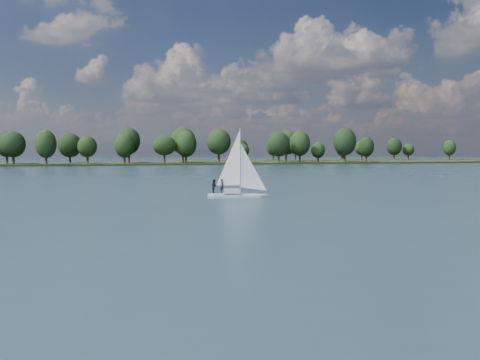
# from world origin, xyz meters

# --- Properties ---
(ground) EXTENTS (700.00, 700.00, 0.00)m
(ground) POSITION_xyz_m (0.00, 100.00, 0.00)
(ground) COLOR #233342
(ground) RESTS_ON ground
(far_shore) EXTENTS (660.00, 40.00, 1.50)m
(far_shore) POSITION_xyz_m (0.00, 212.00, 0.00)
(far_shore) COLOR black
(far_shore) RESTS_ON ground
(far_shore_back) EXTENTS (220.00, 30.00, 1.40)m
(far_shore_back) POSITION_xyz_m (160.00, 260.00, 0.00)
(far_shore_back) COLOR black
(far_shore_back) RESTS_ON ground
(sailboat) EXTENTS (6.77, 2.88, 8.63)m
(sailboat) POSITION_xyz_m (11.77, 45.59, 2.41)
(sailboat) COLOR silver
(sailboat) RESTS_ON ground
(treeline) EXTENTS (562.34, 73.83, 17.59)m
(treeline) POSITION_xyz_m (-16.09, 208.15, 8.07)
(treeline) COLOR black
(treeline) RESTS_ON ground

